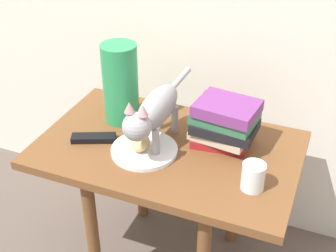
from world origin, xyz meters
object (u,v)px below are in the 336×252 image
Objects in this scene: tv_remote at (94,138)px; plate at (144,150)px; bread_roll at (140,143)px; book_stack at (224,123)px; side_table at (168,164)px; cat at (154,112)px; green_vase at (121,84)px; candle_jar at (253,178)px.

plate is at bearing -21.86° from tv_remote.
book_stack is (0.23, 0.15, 0.04)m from bread_roll.
book_stack is at bearing 26.77° from side_table.
cat is at bearing -162.04° from side_table.
side_table is 3.91× the size of book_stack.
plate is 0.46× the size of cat.
green_vase is 0.58m from candle_jar.
side_table is 0.21m from cat.
bread_roll reaches higher than plate.
bread_roll is 0.36× the size of book_stack.
bread_roll is 0.94× the size of candle_jar.
green_vase is at bearing 177.75° from book_stack.
bread_roll is 0.53× the size of tv_remote.
plate is at bearing -147.56° from book_stack.
bread_roll is 0.18m from tv_remote.
bread_roll is at bearing -116.02° from cat.
side_table is at bearing -153.23° from book_stack.
plate is 2.58× the size of candle_jar.
plate is at bearing -109.88° from cat.
bread_roll is at bearing -47.99° from green_vase.
green_vase is at bearing 155.82° from side_table.
bread_roll is at bearing -24.51° from tv_remote.
cat is (0.02, 0.05, 0.13)m from plate.
plate is 0.19m from tv_remote.
book_stack is 2.61× the size of candle_jar.
bread_roll is 0.28m from book_stack.
book_stack is at bearing 32.82° from bread_roll.
cat is at bearing -32.53° from green_vase.
tv_remote is (-0.41, -0.15, -0.07)m from book_stack.
candle_jar is (0.31, -0.10, 0.11)m from side_table.
book_stack is 0.39m from green_vase.
green_vase is at bearing 132.01° from bread_roll.
green_vase reaches higher than candle_jar.
book_stack is (0.17, 0.08, 0.16)m from side_table.
book_stack reaches higher than side_table.
candle_jar is at bearing -6.89° from plate.
plate is 0.76× the size of green_vase.
cat reaches higher than side_table.
side_table is 0.15m from bread_roll.
side_table is 3.00× the size of green_vase.
book_stack is at bearing 127.63° from candle_jar.
book_stack is (0.21, 0.10, -0.05)m from cat.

